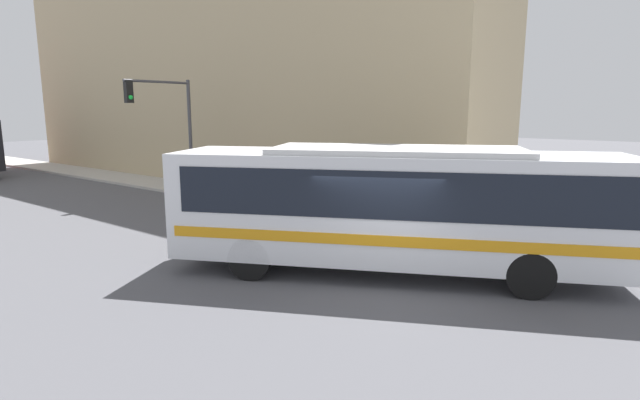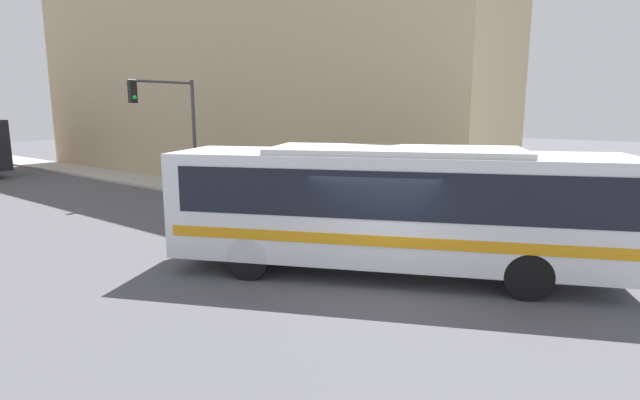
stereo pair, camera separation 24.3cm
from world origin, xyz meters
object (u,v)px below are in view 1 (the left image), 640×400
object	(u,v)px
traffic_light_pole	(168,115)
parking_meter	(253,181)
city_bus	(395,201)
pedestrian_near_corner	(237,175)
fire_hydrant	(385,211)

from	to	relation	value
traffic_light_pole	parking_meter	size ratio (longest dim) A/B	4.15
city_bus	traffic_light_pole	world-z (taller)	traffic_light_pole
pedestrian_near_corner	city_bus	bearing A→B (deg)	-115.29
pedestrian_near_corner	parking_meter	bearing A→B (deg)	-114.17
fire_hydrant	traffic_light_pole	size ratio (longest dim) A/B	0.14
traffic_light_pole	pedestrian_near_corner	size ratio (longest dim) A/B	3.09
fire_hydrant	traffic_light_pole	distance (m)	10.92
traffic_light_pole	pedestrian_near_corner	bearing A→B (deg)	-50.74
fire_hydrant	pedestrian_near_corner	bearing A→B (deg)	84.12
traffic_light_pole	city_bus	bearing A→B (deg)	-104.12
traffic_light_pole	parking_meter	world-z (taller)	traffic_light_pole
fire_hydrant	parking_meter	size ratio (longest dim) A/B	0.59
parking_meter	pedestrian_near_corner	world-z (taller)	pedestrian_near_corner
city_bus	pedestrian_near_corner	world-z (taller)	city_bus
city_bus	pedestrian_near_corner	size ratio (longest dim) A/B	6.42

